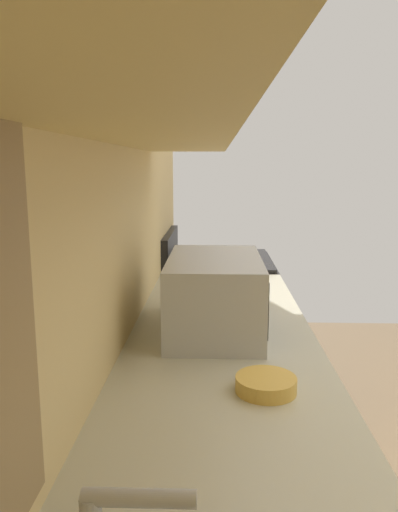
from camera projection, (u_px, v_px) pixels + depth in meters
name	position (u px, v px, depth m)	size (l,w,h in m)	color
wall_back	(104.00, 213.00, 1.58)	(3.75, 0.12, 2.63)	#E0C07D
oven_range	(219.00, 327.00, 3.09)	(0.72, 0.66, 1.06)	black
microwave	(215.00, 294.00, 1.74)	(0.53, 0.33, 0.27)	#B7BABF
bowl	(266.00, 383.00, 1.28)	(0.16, 0.16, 0.04)	gold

